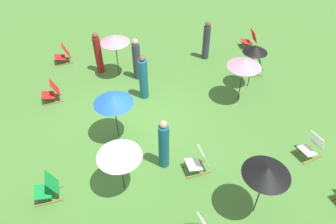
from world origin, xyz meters
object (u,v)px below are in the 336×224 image
Objects in this scene: deckchair_0 at (250,39)px; umbrella_5 at (113,100)px; umbrella_2 at (255,49)px; umbrella_1 at (115,39)px; umbrella_4 at (245,63)px; person_1 at (164,145)px; deckchair_8 at (48,188)px; person_2 at (143,78)px; deckchair_1 at (52,92)px; deckchair_6 at (199,161)px; deckchair_4 at (312,147)px; deckchair_2 at (255,66)px; umbrella_3 at (119,152)px; person_4 at (137,60)px; person_0 at (206,41)px; person_3 at (98,54)px; umbrella_0 at (267,171)px; deckchair_3 at (63,54)px.

umbrella_5 reaches higher than deckchair_0.
umbrella_5 is (1.88, -5.15, -0.10)m from umbrella_2.
umbrella_4 is (2.35, 4.28, -0.05)m from umbrella_1.
umbrella_2 is 1.02× the size of person_1.
person_2 is at bearing 134.46° from deckchair_8.
deckchair_1 is 0.48× the size of umbrella_4.
person_1 is (3.69, 3.56, 0.47)m from deckchair_1.
person_2 is at bearing -90.44° from umbrella_2.
deckchair_6 is 3.85m from umbrella_4.
deckchair_4 and deckchair_6 have the same top height.
deckchair_6 is 0.47× the size of person_2.
deckchair_2 is 0.50× the size of umbrella_3.
umbrella_5 is at bearing -124.95° from deckchair_4.
umbrella_4 reaches higher than person_4.
person_3 is (0.29, -4.56, 0.03)m from person_0.
person_1 is (4.87, 1.07, -0.83)m from umbrella_1.
person_2 is (0.75, -4.65, 0.47)m from deckchair_2.
person_2 is (-3.65, -1.17, 0.47)m from deckchair_6.
umbrella_0 is at bearing -140.84° from person_0.
person_0 is at bearing 71.69° from deckchair_3.
umbrella_3 is at bearing -42.13° from deckchair_0.
deckchair_2 is (2.10, -0.58, 0.00)m from deckchair_0.
deckchair_1 is 2.60m from deckchair_3.
umbrella_3 is 5.44m from umbrella_4.
umbrella_0 reaches higher than person_2.
umbrella_0 is at bearing -14.36° from umbrella_4.
deckchair_4 is at bearing -119.65° from person_0.
umbrella_0 is (1.37, 5.28, 1.33)m from deckchair_8.
deckchair_3 is 0.46× the size of umbrella_0.
person_1 is (6.15, -5.02, 0.47)m from deckchair_0.
umbrella_5 is at bearing -3.34° from umbrella_1.
deckchair_4 is 8.47m from person_3.
umbrella_2 is at bearing 133.24° from deckchair_6.
umbrella_0 is 5.51m from umbrella_2.
person_4 is at bearing 152.29° from person_0.
umbrella_5 reaches higher than deckchair_4.
umbrella_1 reaches higher than umbrella_3.
deckchair_0 is 0.46× the size of umbrella_1.
umbrella_3 is 0.97× the size of person_0.
deckchair_3 is 0.51× the size of umbrella_3.
deckchair_8 is at bearing -95.02° from deckchair_6.
deckchair_2 is (-0.36, 8.00, 0.00)m from deckchair_1.
person_4 reaches higher than deckchair_1.
person_2 reaches higher than deckchair_3.
umbrella_0 is 1.05× the size of person_4.
deckchair_0 is at bearing 101.81° from umbrella_1.
umbrella_2 is at bearing 138.06° from umbrella_4.
umbrella_4 is (0.75, -0.67, -0.04)m from umbrella_2.
umbrella_3 is 2.02m from umbrella_5.
person_0 is (-6.13, 5.97, 0.45)m from deckchair_8.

